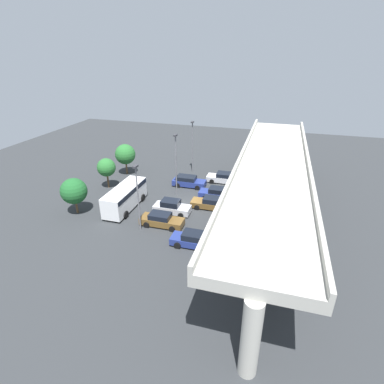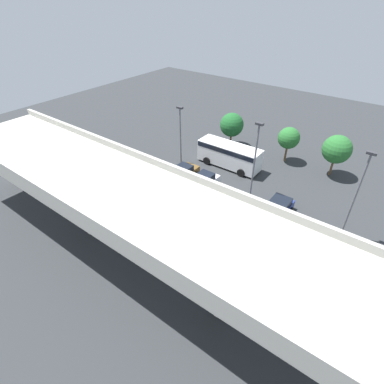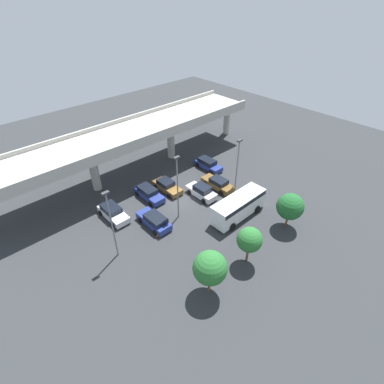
{
  "view_description": "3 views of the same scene",
  "coord_description": "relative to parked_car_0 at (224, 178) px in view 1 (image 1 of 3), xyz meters",
  "views": [
    {
      "loc": [
        32.1,
        9.66,
        17.7
      ],
      "look_at": [
        0.69,
        0.51,
        2.16
      ],
      "focal_mm": 28.0,
      "sensor_mm": 36.0,
      "label": 1
    },
    {
      "loc": [
        -12.21,
        20.18,
        17.92
      ],
      "look_at": [
        1.63,
        1.71,
        1.81
      ],
      "focal_mm": 28.0,
      "sensor_mm": 36.0,
      "label": 2
    },
    {
      "loc": [
        -20.16,
        -24.02,
        23.71
      ],
      "look_at": [
        1.63,
        -0.65,
        0.72
      ],
      "focal_mm": 28.0,
      "sensor_mm": 36.0,
      "label": 3
    }
  ],
  "objects": [
    {
      "name": "parked_car_1",
      "position": [
        2.76,
        -4.56,
        0.01
      ],
      "size": [
        2.09,
        4.69,
        1.52
      ],
      "rotation": [
        0.0,
        0.0,
        1.57
      ],
      "color": "navy",
      "rests_on": "ground_plane"
    },
    {
      "name": "parked_car_6",
      "position": [
        16.53,
        0.23,
        0.01
      ],
      "size": [
        1.98,
        4.63,
        1.51
      ],
      "rotation": [
        0.0,
        0.0,
        -1.57
      ],
      "color": "navy",
      "rests_on": "ground_plane"
    },
    {
      "name": "lamp_post_by_overpass",
      "position": [
        15.3,
        -6.21,
        3.68
      ],
      "size": [
        0.7,
        0.35,
        7.44
      ],
      "color": "slate",
      "rests_on": "ground_plane"
    },
    {
      "name": "tree_front_left",
      "position": [
        0.93,
        -15.28,
        2.49
      ],
      "size": [
        3.1,
        3.1,
        4.77
      ],
      "color": "brown",
      "rests_on": "ground_plane"
    },
    {
      "name": "parked_car_2",
      "position": [
        5.51,
        0.28,
        -0.0
      ],
      "size": [
        2.01,
        4.8,
        1.52
      ],
      "rotation": [
        0.0,
        0.0,
        -1.57
      ],
      "color": "navy",
      "rests_on": "ground_plane"
    },
    {
      "name": "traffic_cone",
      "position": [
        1.95,
        -6.26,
        -0.39
      ],
      "size": [
        0.44,
        0.44,
        0.7
      ],
      "color": "black",
      "rests_on": "ground_plane"
    },
    {
      "name": "parked_car_0",
      "position": [
        0.0,
        0.0,
        0.0
      ],
      "size": [
        2.11,
        4.69,
        1.5
      ],
      "rotation": [
        0.0,
        0.0,
        -1.57
      ],
      "color": "silver",
      "rests_on": "ground_plane"
    },
    {
      "name": "lamp_post_near_aisle",
      "position": [
        -2.83,
        -5.6,
        4.0
      ],
      "size": [
        0.7,
        0.35,
        8.07
      ],
      "color": "slate",
      "rests_on": "ground_plane"
    },
    {
      "name": "lamp_post_mid_lot",
      "position": [
        5.86,
        -5.29,
        4.1
      ],
      "size": [
        0.7,
        0.35,
        8.26
      ],
      "color": "slate",
      "rests_on": "ground_plane"
    },
    {
      "name": "ground_plane",
      "position": [
        8.22,
        -2.76,
        -0.72
      ],
      "size": [
        84.95,
        84.95,
        0.0
      ],
      "primitive_type": "plane",
      "color": "#2D3033"
    },
    {
      "name": "parked_car_5",
      "position": [
        13.83,
        -4.33,
        -0.02
      ],
      "size": [
        2.01,
        4.83,
        1.48
      ],
      "rotation": [
        0.0,
        0.0,
        1.57
      ],
      "color": "brown",
      "rests_on": "ground_plane"
    },
    {
      "name": "tree_front_right",
      "position": [
        13.94,
        -15.13,
        2.14
      ],
      "size": [
        3.06,
        3.06,
        4.4
      ],
      "color": "brown",
      "rests_on": "ground_plane"
    },
    {
      "name": "shuttle_bus",
      "position": [
        11.19,
        -10.1,
        0.91
      ],
      "size": [
        7.51,
        2.65,
        2.74
      ],
      "rotation": [
        0.0,
        0.0,
        3.14
      ],
      "color": "white",
      "rests_on": "ground_plane"
    },
    {
      "name": "parked_car_4",
      "position": [
        10.83,
        -4.21,
        0.05
      ],
      "size": [
        2.0,
        4.38,
        1.67
      ],
      "rotation": [
        0.0,
        0.0,
        1.57
      ],
      "color": "silver",
      "rests_on": "ground_plane"
    },
    {
      "name": "parked_car_3",
      "position": [
        8.34,
        0.0,
        -0.04
      ],
      "size": [
        2.03,
        4.72,
        1.47
      ],
      "rotation": [
        0.0,
        0.0,
        -1.57
      ],
      "color": "brown",
      "rests_on": "ground_plane"
    },
    {
      "name": "highway_overpass",
      "position": [
        8.22,
        6.8,
        5.14
      ],
      "size": [
        40.8,
        7.49,
        7.15
      ],
      "color": "#ADAAA0",
      "rests_on": "ground_plane"
    },
    {
      "name": "tree_front_centre",
      "position": [
        6.35,
        -15.36,
        2.29
      ],
      "size": [
        2.54,
        2.54,
        4.3
      ],
      "color": "brown",
      "rests_on": "ground_plane"
    }
  ]
}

